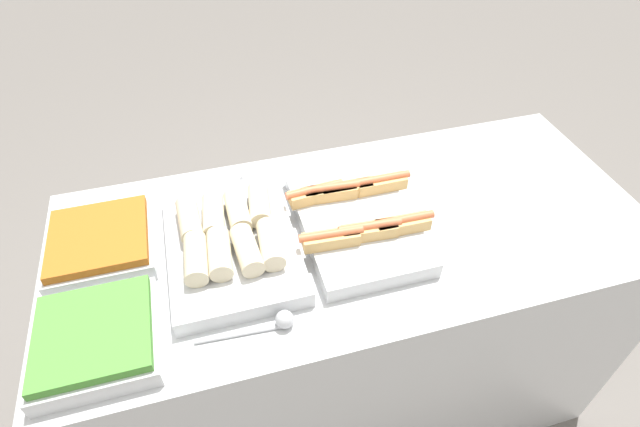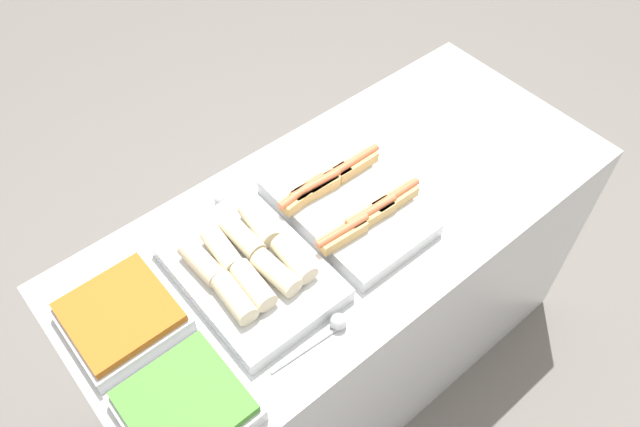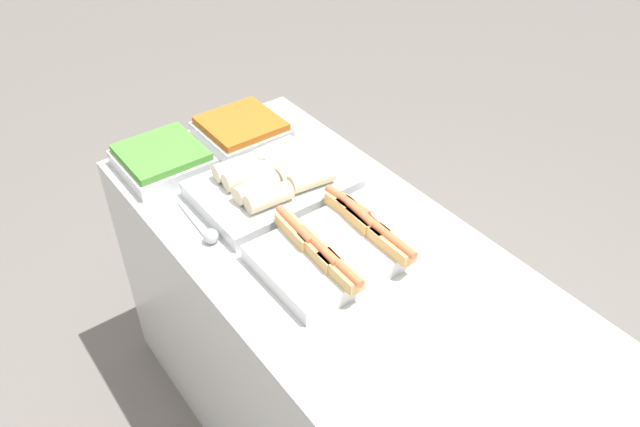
% 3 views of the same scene
% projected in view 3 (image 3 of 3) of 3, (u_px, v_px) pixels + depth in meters
% --- Properties ---
extents(counter, '(1.69, 0.75, 0.93)m').
position_uv_depth(counter, '(339.00, 360.00, 2.02)').
color(counter, silver).
rests_on(counter, ground_plane).
extents(tray_hotdogs, '(0.37, 0.47, 0.10)m').
position_uv_depth(tray_hotdogs, '(344.00, 245.00, 1.70)').
color(tray_hotdogs, silver).
rests_on(tray_hotdogs, counter).
extents(tray_wraps, '(0.33, 0.47, 0.11)m').
position_uv_depth(tray_wraps, '(272.00, 183.00, 1.91)').
color(tray_wraps, silver).
rests_on(tray_wraps, counter).
extents(tray_side_front, '(0.27, 0.27, 0.07)m').
position_uv_depth(tray_side_front, '(162.00, 159.00, 2.03)').
color(tray_side_front, silver).
rests_on(tray_side_front, counter).
extents(tray_side_back, '(0.27, 0.27, 0.07)m').
position_uv_depth(tray_side_back, '(242.00, 130.00, 2.17)').
color(tray_side_back, silver).
rests_on(tray_side_back, counter).
extents(serving_spoon_near, '(0.23, 0.04, 0.04)m').
position_uv_depth(serving_spoon_near, '(208.00, 233.00, 1.77)').
color(serving_spoon_near, '#B2B5BA').
rests_on(serving_spoon_near, counter).
extents(serving_spoon_far, '(0.24, 0.04, 0.04)m').
position_uv_depth(serving_spoon_far, '(352.00, 169.00, 2.01)').
color(serving_spoon_far, '#B2B5BA').
rests_on(serving_spoon_far, counter).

